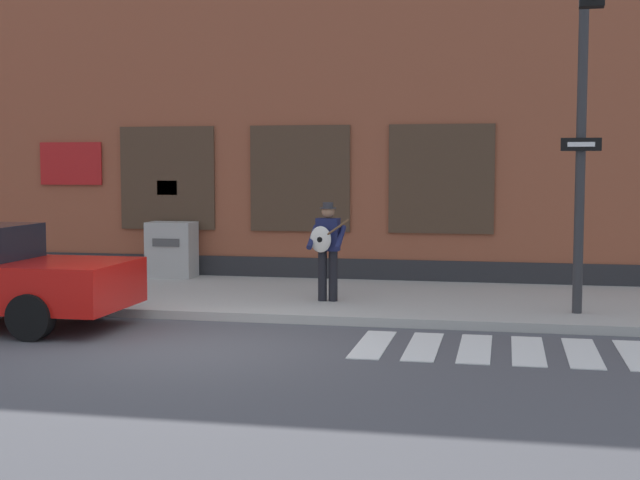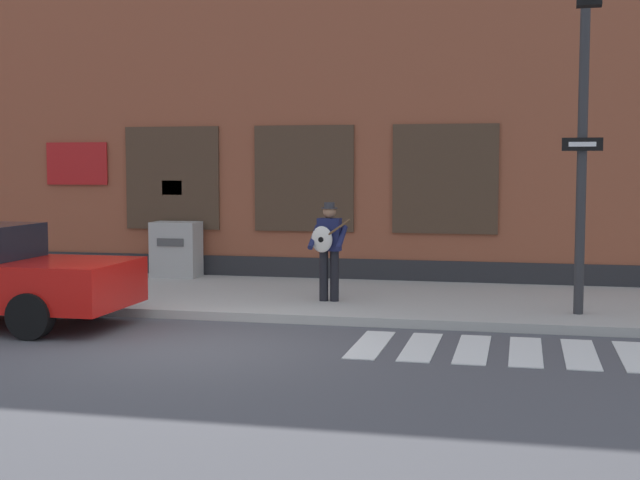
# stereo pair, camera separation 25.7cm
# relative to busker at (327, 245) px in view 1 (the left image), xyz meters

# --- Properties ---
(ground_plane) EXTENTS (160.00, 160.00, 0.00)m
(ground_plane) POSITION_rel_busker_xyz_m (-1.15, -3.45, -1.09)
(ground_plane) COLOR #4C4C51
(sidewalk) EXTENTS (28.00, 4.46, 0.14)m
(sidewalk) POSITION_rel_busker_xyz_m (-1.15, 0.75, -1.02)
(sidewalk) COLOR #ADAAA3
(sidewalk) RESTS_ON ground
(building_backdrop) EXTENTS (28.00, 4.06, 7.23)m
(building_backdrop) POSITION_rel_busker_xyz_m (-1.15, 4.98, 2.52)
(building_backdrop) COLOR brown
(building_backdrop) RESTS_ON ground
(crosswalk) EXTENTS (5.20, 1.90, 0.01)m
(crosswalk) POSITION_rel_busker_xyz_m (3.59, -2.78, -1.08)
(crosswalk) COLOR silver
(crosswalk) RESTS_ON ground
(busker) EXTENTS (0.71, 0.54, 1.66)m
(busker) POSITION_rel_busker_xyz_m (0.00, 0.00, 0.00)
(busker) COLOR black
(busker) RESTS_ON sidewalk
(traffic_light) EXTENTS (0.60, 3.01, 5.09)m
(traffic_light) POSITION_rel_busker_xyz_m (3.98, -1.52, 2.58)
(traffic_light) COLOR #2D2D30
(traffic_light) RESTS_ON sidewalk
(utility_box) EXTENTS (0.95, 0.64, 1.13)m
(utility_box) POSITION_rel_busker_xyz_m (-3.74, 2.53, -0.38)
(utility_box) COLOR #ADADA8
(utility_box) RESTS_ON sidewalk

